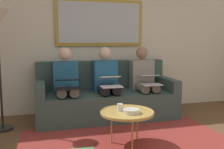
{
  "coord_description": "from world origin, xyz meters",
  "views": [
    {
      "loc": [
        0.96,
        1.92,
        1.25
      ],
      "look_at": [
        0.0,
        -1.7,
        0.75
      ],
      "focal_mm": 41.25,
      "sensor_mm": 36.0,
      "label": 1
    }
  ],
  "objects_px": {
    "coffee_table": "(127,113)",
    "person_right": "(66,82)",
    "cup": "(120,107)",
    "person_middle": "(106,80)",
    "bowl": "(131,111)",
    "laptop_black": "(68,84)",
    "framed_mirror": "(100,23)",
    "laptop_white": "(110,81)",
    "couch": "(105,98)",
    "person_left": "(144,79)",
    "laptop_silver": "(149,80)"
  },
  "relations": [
    {
      "from": "coffee_table",
      "to": "person_right",
      "type": "relative_size",
      "value": 0.56
    },
    {
      "from": "cup",
      "to": "person_middle",
      "type": "height_order",
      "value": "person_middle"
    },
    {
      "from": "bowl",
      "to": "laptop_black",
      "type": "distance_m",
      "value": 1.18
    },
    {
      "from": "bowl",
      "to": "person_middle",
      "type": "height_order",
      "value": "person_middle"
    },
    {
      "from": "framed_mirror",
      "to": "laptop_black",
      "type": "height_order",
      "value": "framed_mirror"
    },
    {
      "from": "laptop_white",
      "to": "laptop_black",
      "type": "xyz_separation_m",
      "value": [
        0.64,
        0.01,
        -0.01
      ]
    },
    {
      "from": "cup",
      "to": "person_right",
      "type": "distance_m",
      "value": 1.24
    },
    {
      "from": "framed_mirror",
      "to": "bowl",
      "type": "xyz_separation_m",
      "value": [
        0.0,
        1.68,
        -1.12
      ]
    },
    {
      "from": "couch",
      "to": "person_left",
      "type": "xyz_separation_m",
      "value": [
        -0.64,
        0.07,
        0.3
      ]
    },
    {
      "from": "person_middle",
      "to": "laptop_white",
      "type": "bearing_deg",
      "value": 90.0
    },
    {
      "from": "couch",
      "to": "laptop_silver",
      "type": "relative_size",
      "value": 6.2
    },
    {
      "from": "coffee_table",
      "to": "laptop_white",
      "type": "bearing_deg",
      "value": -91.69
    },
    {
      "from": "laptop_silver",
      "to": "framed_mirror",
      "type": "bearing_deg",
      "value": -47.51
    },
    {
      "from": "framed_mirror",
      "to": "laptop_black",
      "type": "bearing_deg",
      "value": 47.9
    },
    {
      "from": "person_left",
      "to": "coffee_table",
      "type": "bearing_deg",
      "value": 59.87
    },
    {
      "from": "framed_mirror",
      "to": "coffee_table",
      "type": "relative_size",
      "value": 2.38
    },
    {
      "from": "coffee_table",
      "to": "cup",
      "type": "xyz_separation_m",
      "value": [
        0.07,
        -0.05,
        0.06
      ]
    },
    {
      "from": "framed_mirror",
      "to": "person_middle",
      "type": "distance_m",
      "value": 1.05
    },
    {
      "from": "laptop_silver",
      "to": "person_right",
      "type": "xyz_separation_m",
      "value": [
        1.28,
        -0.24,
        -0.02
      ]
    },
    {
      "from": "coffee_table",
      "to": "bowl",
      "type": "distance_m",
      "value": 0.09
    },
    {
      "from": "framed_mirror",
      "to": "person_left",
      "type": "distance_m",
      "value": 1.23
    },
    {
      "from": "laptop_silver",
      "to": "laptop_white",
      "type": "xyz_separation_m",
      "value": [
        0.64,
        -0.0,
        0.0
      ]
    },
    {
      "from": "bowl",
      "to": "laptop_silver",
      "type": "distance_m",
      "value": 1.19
    },
    {
      "from": "cup",
      "to": "person_right",
      "type": "bearing_deg",
      "value": -63.94
    },
    {
      "from": "person_middle",
      "to": "person_left",
      "type": "bearing_deg",
      "value": 180.0
    },
    {
      "from": "laptop_white",
      "to": "person_right",
      "type": "relative_size",
      "value": 0.32
    },
    {
      "from": "cup",
      "to": "person_left",
      "type": "height_order",
      "value": "person_left"
    },
    {
      "from": "framed_mirror",
      "to": "person_middle",
      "type": "bearing_deg",
      "value": 90.0
    },
    {
      "from": "framed_mirror",
      "to": "laptop_white",
      "type": "height_order",
      "value": "framed_mirror"
    },
    {
      "from": "person_left",
      "to": "framed_mirror",
      "type": "bearing_deg",
      "value": -35.52
    },
    {
      "from": "person_right",
      "to": "couch",
      "type": "bearing_deg",
      "value": -173.87
    },
    {
      "from": "laptop_silver",
      "to": "person_right",
      "type": "relative_size",
      "value": 0.31
    },
    {
      "from": "bowl",
      "to": "person_right",
      "type": "bearing_deg",
      "value": -62.51
    },
    {
      "from": "coffee_table",
      "to": "person_right",
      "type": "distance_m",
      "value": 1.32
    },
    {
      "from": "coffee_table",
      "to": "bowl",
      "type": "xyz_separation_m",
      "value": [
        -0.02,
        0.08,
        0.04
      ]
    },
    {
      "from": "bowl",
      "to": "laptop_white",
      "type": "xyz_separation_m",
      "value": [
        -0.0,
        -0.98,
        0.2
      ]
    },
    {
      "from": "couch",
      "to": "laptop_black",
      "type": "relative_size",
      "value": 6.32
    },
    {
      "from": "cup",
      "to": "person_middle",
      "type": "xyz_separation_m",
      "value": [
        -0.1,
        -1.1,
        0.15
      ]
    },
    {
      "from": "laptop_black",
      "to": "laptop_silver",
      "type": "bearing_deg",
      "value": -179.57
    },
    {
      "from": "bowl",
      "to": "laptop_silver",
      "type": "height_order",
      "value": "laptop_silver"
    },
    {
      "from": "framed_mirror",
      "to": "person_middle",
      "type": "relative_size",
      "value": 1.34
    },
    {
      "from": "person_middle",
      "to": "laptop_white",
      "type": "distance_m",
      "value": 0.24
    },
    {
      "from": "framed_mirror",
      "to": "laptop_white",
      "type": "bearing_deg",
      "value": 90.0
    },
    {
      "from": "coffee_table",
      "to": "bowl",
      "type": "relative_size",
      "value": 3.35
    },
    {
      "from": "coffee_table",
      "to": "person_middle",
      "type": "xyz_separation_m",
      "value": [
        -0.03,
        -1.15,
        0.21
      ]
    },
    {
      "from": "coffee_table",
      "to": "person_middle",
      "type": "bearing_deg",
      "value": -91.33
    },
    {
      "from": "couch",
      "to": "laptop_black",
      "type": "xyz_separation_m",
      "value": [
        0.64,
        0.32,
        0.31
      ]
    },
    {
      "from": "laptop_white",
      "to": "coffee_table",
      "type": "bearing_deg",
      "value": 88.31
    },
    {
      "from": "laptop_silver",
      "to": "person_left",
      "type": "bearing_deg",
      "value": -90.0
    },
    {
      "from": "person_left",
      "to": "laptop_black",
      "type": "bearing_deg",
      "value": 11.11
    }
  ]
}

